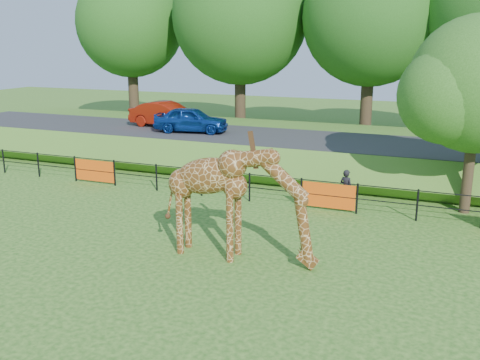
{
  "coord_description": "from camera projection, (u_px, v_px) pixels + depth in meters",
  "views": [
    {
      "loc": [
        6.86,
        -10.01,
        5.89
      ],
      "look_at": [
        1.33,
        3.74,
        2.0
      ],
      "focal_mm": 40.0,
      "sensor_mm": 36.0,
      "label": 1
    }
  ],
  "objects": [
    {
      "name": "ground",
      "position": [
        132.0,
        291.0,
        12.95
      ],
      "size": [
        90.0,
        90.0,
        0.0
      ],
      "primitive_type": "plane",
      "color": "#205114",
      "rests_on": "ground"
    },
    {
      "name": "giraffe",
      "position": [
        239.0,
        203.0,
        14.47
      ],
      "size": [
        4.48,
        0.82,
        3.2
      ],
      "primitive_type": null,
      "rotation": [
        0.0,
        0.0,
        0.0
      ],
      "color": "#5A3312",
      "rests_on": "ground"
    },
    {
      "name": "perimeter_fence",
      "position": [
        250.0,
        187.0,
        19.99
      ],
      "size": [
        28.07,
        0.1,
        1.1
      ],
      "primitive_type": null,
      "color": "black",
      "rests_on": "ground"
    },
    {
      "name": "embankment",
      "position": [
        303.0,
        148.0,
        26.69
      ],
      "size": [
        40.0,
        9.0,
        1.3
      ],
      "primitive_type": "cube",
      "color": "#205114",
      "rests_on": "ground"
    },
    {
      "name": "road",
      "position": [
        295.0,
        139.0,
        25.17
      ],
      "size": [
        40.0,
        5.0,
        0.12
      ],
      "primitive_type": "cube",
      "color": "#2C2C2E",
      "rests_on": "embankment"
    },
    {
      "name": "car_blue",
      "position": [
        191.0,
        120.0,
        26.62
      ],
      "size": [
        3.88,
        2.1,
        1.25
      ],
      "primitive_type": "imported",
      "rotation": [
        0.0,
        0.0,
        1.75
      ],
      "color": "#123D97",
      "rests_on": "road"
    },
    {
      "name": "car_red",
      "position": [
        167.0,
        114.0,
        28.28
      ],
      "size": [
        4.07,
        1.61,
        1.32
      ],
      "primitive_type": "imported",
      "rotation": [
        0.0,
        0.0,
        1.52
      ],
      "color": "#9D1C0B",
      "rests_on": "road"
    },
    {
      "name": "visitor",
      "position": [
        346.0,
        188.0,
        19.32
      ],
      "size": [
        0.6,
        0.5,
        1.39
      ],
      "primitive_type": "imported",
      "rotation": [
        0.0,
        0.0,
        2.74
      ],
      "color": "black",
      "rests_on": "ground"
    },
    {
      "name": "bg_tree_line",
      "position": [
        370.0,
        16.0,
        30.18
      ],
      "size": [
        37.3,
        8.8,
        11.82
      ],
      "color": "#2E2314",
      "rests_on": "ground"
    }
  ]
}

